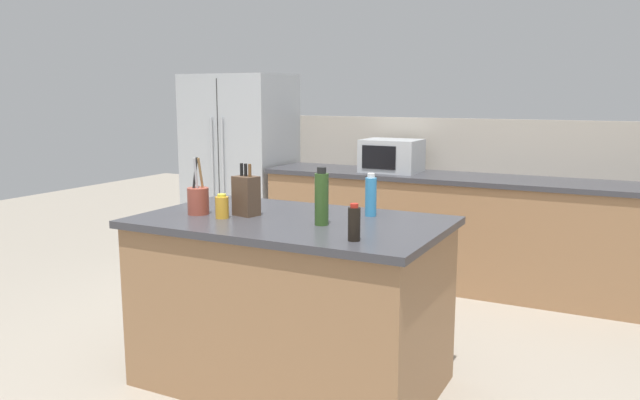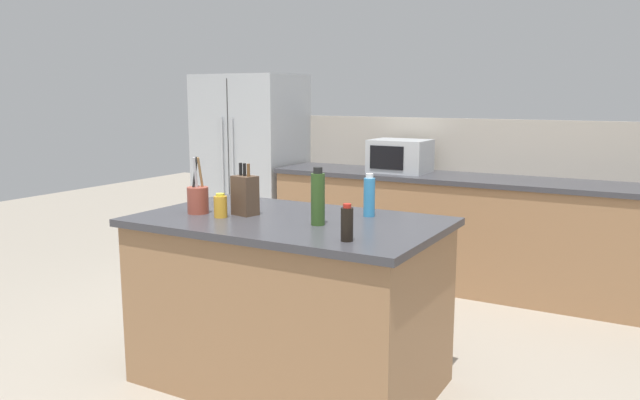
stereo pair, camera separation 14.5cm
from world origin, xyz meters
name	(u,v)px [view 2 (the right image)]	position (x,y,z in m)	size (l,w,h in m)	color
ground_plane	(290,380)	(0.00, 0.00, 0.00)	(14.00, 14.00, 0.00)	gray
back_counter_run	(460,232)	(0.30, 2.20, 0.47)	(3.29, 0.66, 0.94)	#936B47
wall_backsplash	(474,146)	(0.30, 2.52, 1.17)	(3.25, 0.03, 0.46)	#B2A899
kitchen_island	(289,301)	(0.00, 0.00, 0.47)	(1.66, 0.99, 0.94)	#936B47
refrigerator	(251,166)	(-1.87, 2.25, 0.90)	(0.97, 0.75, 1.80)	#ADB2B7
microwave	(400,156)	(-0.25, 2.20, 1.08)	(0.49, 0.39, 0.28)	#ADB2B7
knife_block	(245,195)	(-0.27, -0.03, 1.05)	(0.15, 0.13, 0.29)	#4C3828
utensil_crock	(198,199)	(-0.53, -0.12, 1.02)	(0.12, 0.12, 0.32)	brown
dish_soap_bottle	(369,196)	(0.36, 0.27, 1.05)	(0.06, 0.06, 0.24)	#3384BC
soy_sauce_bottle	(347,224)	(0.52, -0.31, 1.02)	(0.06, 0.06, 0.17)	black
spice_jar_oregano	(320,205)	(0.07, 0.23, 0.99)	(0.06, 0.06, 0.10)	#567038
olive_oil_bottle	(318,198)	(0.22, -0.07, 1.08)	(0.07, 0.07, 0.30)	#2D4C1E
honey_jar	(221,206)	(-0.34, -0.16, 1.00)	(0.07, 0.07, 0.13)	gold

